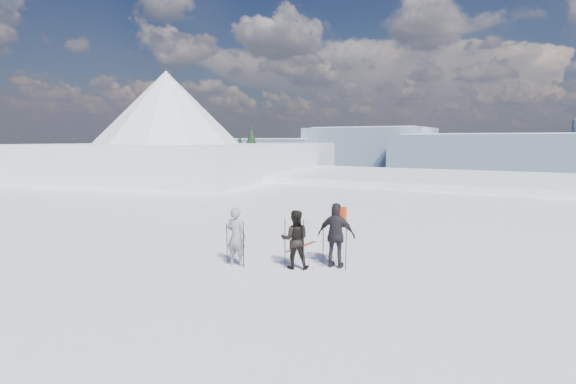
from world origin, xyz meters
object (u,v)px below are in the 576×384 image
object	(u,v)px
skier_dark	(295,239)
skier_pack	(336,235)
skis_loose	(299,246)
skier_grey	(236,236)

from	to	relation	value
skier_dark	skier_pack	size ratio (longest dim) A/B	0.90
skier_dark	skis_loose	distance (m)	2.51
skier_grey	skier_dark	xyz separation A→B (m)	(1.53, 0.53, -0.01)
skier_pack	skis_loose	bearing A→B (deg)	-45.24
skier_grey	skier_dark	size ratio (longest dim) A/B	1.02
skier_dark	skier_pack	world-z (taller)	skier_pack
skier_grey	skier_pack	distance (m)	2.70
skier_dark	skis_loose	world-z (taller)	skier_dark
skier_grey	skier_dark	world-z (taller)	skier_grey
skier_grey	skis_loose	xyz separation A→B (m)	(0.52, 2.69, -0.78)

